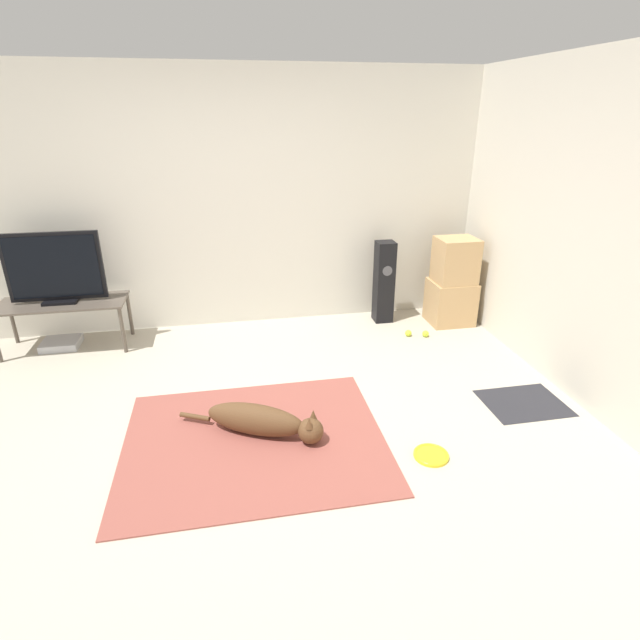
% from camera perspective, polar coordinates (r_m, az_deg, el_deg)
% --- Properties ---
extents(ground_plane, '(12.00, 12.00, 0.00)m').
position_cam_1_polar(ground_plane, '(3.70, -8.21, -12.57)').
color(ground_plane, '#BCB29E').
extents(wall_back, '(8.00, 0.06, 2.55)m').
position_cam_1_polar(wall_back, '(5.20, -10.35, 13.01)').
color(wall_back, beige).
rests_on(wall_back, ground_plane).
extents(wall_right, '(0.06, 8.00, 2.55)m').
position_cam_1_polar(wall_right, '(4.11, 30.01, 7.83)').
color(wall_right, beige).
rests_on(wall_right, ground_plane).
extents(area_rug, '(1.79, 1.48, 0.01)m').
position_cam_1_polar(area_rug, '(3.60, -7.46, -13.49)').
color(area_rug, '#934C42').
rests_on(area_rug, ground_plane).
extents(dog, '(0.99, 0.55, 0.23)m').
position_cam_1_polar(dog, '(3.58, -6.49, -11.39)').
color(dog, brown).
rests_on(dog, area_rug).
extents(frisbee, '(0.23, 0.23, 0.03)m').
position_cam_1_polar(frisbee, '(3.51, 12.58, -14.82)').
color(frisbee, yellow).
rests_on(frisbee, ground_plane).
extents(cardboard_box_lower, '(0.45, 0.40, 0.46)m').
position_cam_1_polar(cardboard_box_lower, '(5.54, 14.68, 2.01)').
color(cardboard_box_lower, tan).
rests_on(cardboard_box_lower, ground_plane).
extents(cardboard_box_upper, '(0.40, 0.36, 0.46)m').
position_cam_1_polar(cardboard_box_upper, '(5.38, 15.23, 6.58)').
color(cardboard_box_upper, tan).
rests_on(cardboard_box_upper, cardboard_box_lower).
extents(floor_speaker, '(0.19, 0.19, 0.88)m').
position_cam_1_polar(floor_speaker, '(5.38, 7.32, 4.32)').
color(floor_speaker, black).
rests_on(floor_speaker, ground_plane).
extents(tv_stand, '(1.15, 0.48, 0.47)m').
position_cam_1_polar(tv_stand, '(5.29, -27.35, 1.32)').
color(tv_stand, brown).
rests_on(tv_stand, ground_plane).
extents(tv, '(0.85, 0.20, 0.66)m').
position_cam_1_polar(tv, '(5.18, -28.08, 5.20)').
color(tv, black).
rests_on(tv, tv_stand).
extents(tennis_ball_by_boxes, '(0.07, 0.07, 0.07)m').
position_cam_1_polar(tennis_ball_by_boxes, '(5.19, 11.97, -1.54)').
color(tennis_ball_by_boxes, '#C6E033').
rests_on(tennis_ball_by_boxes, ground_plane).
extents(tennis_ball_near_speaker, '(0.07, 0.07, 0.07)m').
position_cam_1_polar(tennis_ball_near_speaker, '(5.16, 10.06, -1.49)').
color(tennis_ball_near_speaker, '#C6E033').
rests_on(tennis_ball_near_speaker, ground_plane).
extents(game_console, '(0.34, 0.30, 0.07)m').
position_cam_1_polar(game_console, '(5.47, -27.46, -2.39)').
color(game_console, '#B7B7BC').
rests_on(game_console, ground_plane).
extents(door_mat, '(0.62, 0.50, 0.01)m').
position_cam_1_polar(door_mat, '(4.29, 22.24, -8.75)').
color(door_mat, '#28282D').
rests_on(door_mat, ground_plane).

